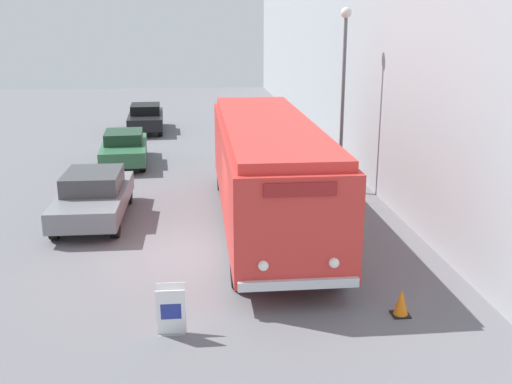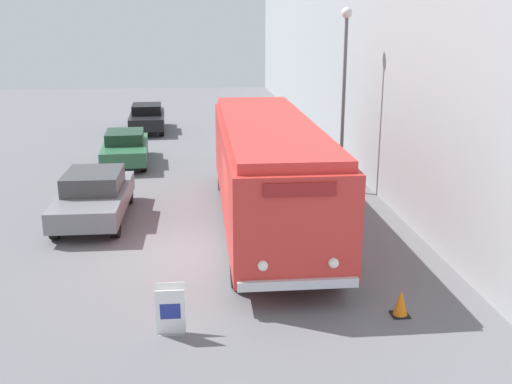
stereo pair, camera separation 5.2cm
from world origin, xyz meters
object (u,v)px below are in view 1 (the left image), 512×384
vintage_bus (267,166)px  sign_board (171,311)px  parked_car_mid (124,147)px  traffic_cone (401,303)px  parked_car_far (146,117)px  streetlamp (344,75)px  parked_car_near (94,195)px

vintage_bus → sign_board: vintage_bus is taller
parked_car_mid → traffic_cone: bearing=-67.2°
vintage_bus → sign_board: (-2.58, -6.13, -1.32)m
parked_car_mid → parked_car_far: 7.80m
parked_car_far → streetlamp: bearing=-61.6°
sign_board → parked_car_far: parked_car_far is taller
parked_car_near → traffic_cone: parked_car_near is taller
vintage_bus → sign_board: size_ratio=11.13×
parked_car_far → traffic_cone: (6.83, -22.14, -0.47)m
vintage_bus → sign_board: 6.78m
sign_board → parked_car_far: bearing=95.5°
vintage_bus → traffic_cone: bearing=-70.3°
parked_car_near → traffic_cone: (7.25, -6.96, -0.47)m
sign_board → parked_car_mid: size_ratio=0.22×
parked_car_near → traffic_cone: 10.06m
parked_car_mid → parked_car_far: bearing=84.1°
sign_board → vintage_bus: bearing=67.2°
sign_board → traffic_cone: bearing=3.5°
sign_board → streetlamp: (5.59, 9.60, 3.60)m
vintage_bus → parked_car_far: size_ratio=2.36×
parked_car_near → parked_car_far: bearing=88.8°
vintage_bus → traffic_cone: (2.09, -5.84, -1.52)m
sign_board → parked_car_near: size_ratio=0.21×
traffic_cone → parked_car_far: bearing=107.1°
streetlamp → parked_car_near: size_ratio=1.34×
streetlamp → parked_car_far: (-7.75, 12.82, -3.33)m
sign_board → parked_car_far: (-2.16, 22.43, 0.27)m
vintage_bus → parked_car_far: bearing=106.2°
vintage_bus → sign_board: bearing=-112.8°
sign_board → parked_car_mid: parked_car_mid is taller
traffic_cone → vintage_bus: bearing=109.7°
vintage_bus → parked_car_mid: bearing=120.7°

